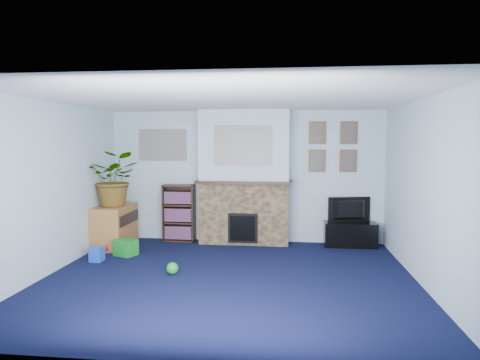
# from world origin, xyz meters

# --- Properties ---
(floor) EXTENTS (5.00, 4.50, 0.01)m
(floor) POSITION_xyz_m (0.00, 0.00, 0.00)
(floor) COLOR black
(floor) RESTS_ON ground
(ceiling) EXTENTS (5.00, 4.50, 0.01)m
(ceiling) POSITION_xyz_m (0.00, 0.00, 2.40)
(ceiling) COLOR white
(ceiling) RESTS_ON wall_back
(wall_back) EXTENTS (5.00, 0.04, 2.40)m
(wall_back) POSITION_xyz_m (0.00, 2.25, 1.20)
(wall_back) COLOR silver
(wall_back) RESTS_ON ground
(wall_front) EXTENTS (5.00, 0.04, 2.40)m
(wall_front) POSITION_xyz_m (0.00, -2.25, 1.20)
(wall_front) COLOR silver
(wall_front) RESTS_ON ground
(wall_left) EXTENTS (0.04, 4.50, 2.40)m
(wall_left) POSITION_xyz_m (-2.50, 0.00, 1.20)
(wall_left) COLOR silver
(wall_left) RESTS_ON ground
(wall_right) EXTENTS (0.04, 4.50, 2.40)m
(wall_right) POSITION_xyz_m (2.50, 0.00, 1.20)
(wall_right) COLOR silver
(wall_right) RESTS_ON ground
(chimney_breast) EXTENTS (1.72, 0.50, 2.40)m
(chimney_breast) POSITION_xyz_m (0.00, 2.05, 1.18)
(chimney_breast) COLOR brown
(chimney_breast) RESTS_ON ground
(collage_main) EXTENTS (1.00, 0.03, 0.68)m
(collage_main) POSITION_xyz_m (0.00, 1.84, 1.78)
(collage_main) COLOR gray
(collage_main) RESTS_ON chimney_breast
(collage_left) EXTENTS (0.90, 0.03, 0.58)m
(collage_left) POSITION_xyz_m (-1.55, 2.23, 1.78)
(collage_left) COLOR gray
(collage_left) RESTS_ON wall_back
(portrait_tl) EXTENTS (0.30, 0.03, 0.40)m
(portrait_tl) POSITION_xyz_m (1.30, 2.23, 2.00)
(portrait_tl) COLOR brown
(portrait_tl) RESTS_ON wall_back
(portrait_tr) EXTENTS (0.30, 0.03, 0.40)m
(portrait_tr) POSITION_xyz_m (1.85, 2.23, 2.00)
(portrait_tr) COLOR brown
(portrait_tr) RESTS_ON wall_back
(portrait_bl) EXTENTS (0.30, 0.03, 0.40)m
(portrait_bl) POSITION_xyz_m (1.30, 2.23, 1.50)
(portrait_bl) COLOR brown
(portrait_bl) RESTS_ON wall_back
(portrait_br) EXTENTS (0.30, 0.03, 0.40)m
(portrait_br) POSITION_xyz_m (1.85, 2.23, 1.50)
(portrait_br) COLOR brown
(portrait_br) RESTS_ON wall_back
(tv_stand) EXTENTS (0.90, 0.38, 0.43)m
(tv_stand) POSITION_xyz_m (1.88, 2.03, 0.23)
(tv_stand) COLOR black
(tv_stand) RESTS_ON ground
(television) EXTENTS (0.77, 0.27, 0.44)m
(television) POSITION_xyz_m (1.88, 2.05, 0.65)
(television) COLOR black
(television) RESTS_ON tv_stand
(bookshelf) EXTENTS (0.58, 0.28, 1.05)m
(bookshelf) POSITION_xyz_m (-1.22, 2.11, 0.50)
(bookshelf) COLOR black
(bookshelf) RESTS_ON ground
(sideboard) EXTENTS (0.52, 0.94, 0.73)m
(sideboard) POSITION_xyz_m (-2.24, 1.55, 0.35)
(sideboard) COLOR #A56C35
(sideboard) RESTS_ON ground
(potted_plant) EXTENTS (0.96, 0.87, 0.95)m
(potted_plant) POSITION_xyz_m (-2.19, 1.50, 1.21)
(potted_plant) COLOR #26661E
(potted_plant) RESTS_ON sideboard
(mantel_clock) EXTENTS (0.11, 0.07, 0.15)m
(mantel_clock) POSITION_xyz_m (-0.06, 2.00, 1.22)
(mantel_clock) COLOR gold
(mantel_clock) RESTS_ON chimney_breast
(mantel_candle) EXTENTS (0.05, 0.05, 0.15)m
(mantel_candle) POSITION_xyz_m (0.28, 2.00, 1.23)
(mantel_candle) COLOR #B2BFC6
(mantel_candle) RESTS_ON chimney_breast
(mantel_teddy) EXTENTS (0.14, 0.14, 0.14)m
(mantel_teddy) POSITION_xyz_m (-0.50, 2.00, 1.22)
(mantel_teddy) COLOR gray
(mantel_teddy) RESTS_ON chimney_breast
(mantel_can) EXTENTS (0.05, 0.05, 0.11)m
(mantel_can) POSITION_xyz_m (0.70, 2.00, 1.21)
(mantel_can) COLOR blue
(mantel_can) RESTS_ON chimney_breast
(green_crate) EXTENTS (0.40, 0.37, 0.26)m
(green_crate) POSITION_xyz_m (-1.82, 1.00, 0.14)
(green_crate) COLOR #198C26
(green_crate) RESTS_ON ground
(toy_ball) EXTENTS (0.17, 0.17, 0.17)m
(toy_ball) POSITION_xyz_m (-0.80, 0.10, 0.09)
(toy_ball) COLOR #198C26
(toy_ball) RESTS_ON ground
(toy_block) EXTENTS (0.19, 0.19, 0.22)m
(toy_block) POSITION_xyz_m (-2.14, 0.61, 0.11)
(toy_block) COLOR blue
(toy_block) RESTS_ON ground
(toy_tube) EXTENTS (0.29, 0.13, 0.17)m
(toy_tube) POSITION_xyz_m (-2.30, 1.11, 0.07)
(toy_tube) COLOR red
(toy_tube) RESTS_ON ground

